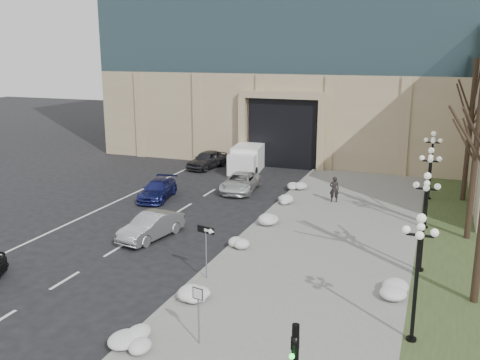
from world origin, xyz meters
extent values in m
cube|color=gray|center=(3.50, 14.00, 0.06)|extent=(9.00, 40.00, 0.12)
cube|color=gray|center=(-1.00, 14.00, 0.07)|extent=(0.30, 40.00, 0.14)
cube|color=#324321|center=(10.00, 14.00, 0.05)|extent=(4.00, 40.00, 0.10)
cube|color=tan|center=(-2.00, 42.00, 4.00)|extent=(40.00, 20.00, 8.00)
cube|color=black|center=(-4.00, 33.00, 3.00)|extent=(6.00, 2.50, 6.00)
cube|color=tan|center=(-4.00, 31.60, 6.30)|extent=(7.50, 0.60, 0.60)
cube|color=tan|center=(-7.50, 31.60, 3.00)|extent=(0.60, 0.60, 6.00)
cube|color=tan|center=(-0.50, 31.60, 3.00)|extent=(0.60, 0.60, 6.00)
imported|color=#989B9F|center=(-5.61, 12.18, 0.70)|extent=(2.22, 4.42, 1.39)
imported|color=navy|center=(-9.17, 19.29, 0.64)|extent=(2.54, 4.65, 1.28)
imported|color=white|center=(-4.56, 23.19, 0.66)|extent=(2.66, 4.94, 1.32)
imported|color=#2F2F34|center=(-9.95, 29.44, 0.76)|extent=(2.58, 4.74, 1.53)
imported|color=black|center=(2.41, 22.42, 0.99)|extent=(0.70, 0.53, 1.74)
cube|color=white|center=(-6.55, 30.92, 1.04)|extent=(2.99, 5.48, 2.09)
cube|color=white|center=(-6.11, 27.82, 0.94)|extent=(2.40, 1.96, 1.67)
cylinder|color=black|center=(-7.18, 27.88, 0.37)|extent=(0.36, 0.76, 0.73)
cylinder|color=black|center=(-5.11, 28.17, 0.37)|extent=(0.36, 0.76, 0.73)
cylinder|color=black|center=(-7.80, 32.32, 0.37)|extent=(0.36, 0.76, 0.73)
cylinder|color=black|center=(-5.73, 32.61, 0.37)|extent=(0.36, 0.76, 0.73)
cylinder|color=slate|center=(-0.57, 8.24, 1.24)|extent=(0.06, 0.06, 2.48)
cube|color=black|center=(-0.57, 8.24, 2.38)|extent=(0.89, 0.25, 0.30)
cube|color=white|center=(-0.44, 8.18, 2.38)|extent=(0.42, 0.11, 0.11)
cone|color=white|center=(-0.21, 8.12, 2.38)|extent=(0.26, 0.29, 0.25)
cylinder|color=slate|center=(1.41, 3.16, 1.10)|extent=(0.06, 0.06, 2.20)
cube|color=white|center=(1.41, 3.16, 2.00)|extent=(0.48, 0.14, 0.48)
cube|color=black|center=(1.41, 3.14, 2.00)|extent=(0.41, 0.10, 0.42)
cube|color=white|center=(1.41, 3.13, 2.00)|extent=(0.35, 0.09, 0.36)
imported|color=black|center=(6.04, -1.68, 3.51)|extent=(0.35, 0.97, 0.19)
sphere|color=#19E533|center=(6.01, -1.84, 3.56)|extent=(0.13, 0.13, 0.13)
ellipsoid|color=white|center=(-0.58, 2.44, 0.30)|extent=(1.10, 1.60, 0.36)
ellipsoid|color=white|center=(-0.31, 6.42, 0.30)|extent=(1.10, 1.60, 0.36)
ellipsoid|color=white|center=(-0.72, 12.04, 0.30)|extent=(1.10, 1.60, 0.36)
ellipsoid|color=white|center=(-0.53, 15.98, 0.30)|extent=(1.10, 1.60, 0.36)
ellipsoid|color=white|center=(-0.80, 21.00, 0.30)|extent=(1.10, 1.60, 0.36)
ellipsoid|color=white|center=(-0.76, 24.90, 0.30)|extent=(1.10, 1.60, 0.36)
ellipsoid|color=white|center=(7.48, 9.40, 0.30)|extent=(1.10, 1.60, 0.36)
cylinder|color=black|center=(8.30, 6.00, 0.10)|extent=(0.36, 0.36, 0.20)
cylinder|color=black|center=(8.30, 6.00, 2.00)|extent=(0.14, 0.14, 4.00)
cylinder|color=black|center=(8.30, 6.00, 4.00)|extent=(0.10, 0.90, 0.10)
cylinder|color=black|center=(8.30, 6.00, 4.00)|extent=(0.90, 0.10, 0.10)
sphere|color=white|center=(8.30, 6.00, 4.60)|extent=(0.32, 0.32, 0.32)
sphere|color=white|center=(8.75, 6.00, 4.15)|extent=(0.28, 0.28, 0.28)
sphere|color=white|center=(7.85, 6.00, 4.15)|extent=(0.28, 0.28, 0.28)
sphere|color=white|center=(8.30, 6.45, 4.15)|extent=(0.28, 0.28, 0.28)
sphere|color=white|center=(8.30, 5.55, 4.15)|extent=(0.28, 0.28, 0.28)
cylinder|color=black|center=(8.30, 12.50, 0.10)|extent=(0.36, 0.36, 0.20)
cylinder|color=black|center=(8.30, 12.50, 2.00)|extent=(0.14, 0.14, 4.00)
cylinder|color=black|center=(8.30, 12.50, 4.00)|extent=(0.10, 0.90, 0.10)
cylinder|color=black|center=(8.30, 12.50, 4.00)|extent=(0.90, 0.10, 0.10)
sphere|color=white|center=(8.30, 12.50, 4.60)|extent=(0.32, 0.32, 0.32)
sphere|color=white|center=(8.75, 12.50, 4.15)|extent=(0.28, 0.28, 0.28)
sphere|color=white|center=(7.85, 12.50, 4.15)|extent=(0.28, 0.28, 0.28)
sphere|color=white|center=(8.30, 12.95, 4.15)|extent=(0.28, 0.28, 0.28)
sphere|color=white|center=(8.30, 12.05, 4.15)|extent=(0.28, 0.28, 0.28)
cylinder|color=black|center=(8.30, 19.00, 0.10)|extent=(0.36, 0.36, 0.20)
cylinder|color=black|center=(8.30, 19.00, 2.00)|extent=(0.14, 0.14, 4.00)
cylinder|color=black|center=(8.30, 19.00, 4.00)|extent=(0.10, 0.90, 0.10)
cylinder|color=black|center=(8.30, 19.00, 4.00)|extent=(0.90, 0.10, 0.10)
sphere|color=white|center=(8.30, 19.00, 4.60)|extent=(0.32, 0.32, 0.32)
sphere|color=white|center=(8.75, 19.00, 4.15)|extent=(0.28, 0.28, 0.28)
sphere|color=white|center=(7.85, 19.00, 4.15)|extent=(0.28, 0.28, 0.28)
sphere|color=white|center=(8.30, 19.45, 4.15)|extent=(0.28, 0.28, 0.28)
sphere|color=white|center=(8.30, 18.55, 4.15)|extent=(0.28, 0.28, 0.28)
cylinder|color=black|center=(8.30, 25.50, 0.10)|extent=(0.36, 0.36, 0.20)
cylinder|color=black|center=(8.30, 25.50, 2.00)|extent=(0.14, 0.14, 4.00)
cylinder|color=black|center=(8.30, 25.50, 4.00)|extent=(0.10, 0.90, 0.10)
cylinder|color=black|center=(8.30, 25.50, 4.00)|extent=(0.90, 0.10, 0.10)
sphere|color=white|center=(8.30, 25.50, 4.60)|extent=(0.32, 0.32, 0.32)
sphere|color=white|center=(8.75, 25.50, 4.15)|extent=(0.28, 0.28, 0.28)
sphere|color=white|center=(7.85, 25.50, 4.15)|extent=(0.28, 0.28, 0.28)
sphere|color=white|center=(8.30, 25.95, 4.15)|extent=(0.28, 0.28, 0.28)
sphere|color=white|center=(8.30, 25.05, 4.15)|extent=(0.28, 0.28, 0.28)
cylinder|color=black|center=(10.50, 18.00, 4.25)|extent=(0.32, 0.32, 8.50)
cylinder|color=black|center=(10.50, 26.00, 4.75)|extent=(0.32, 0.32, 9.50)
camera|label=1|loc=(8.59, -11.93, 10.06)|focal=40.00mm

